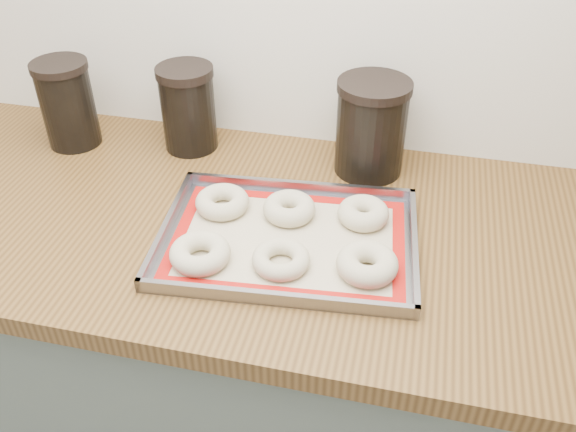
% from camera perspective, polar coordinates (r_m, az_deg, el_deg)
% --- Properties ---
extents(cabinet, '(3.00, 0.65, 0.86)m').
position_cam_1_polar(cabinet, '(1.52, -5.56, -14.09)').
color(cabinet, '#576155').
rests_on(cabinet, floor).
extents(countertop, '(3.06, 0.68, 0.04)m').
position_cam_1_polar(countertop, '(1.20, -6.82, -0.45)').
color(countertop, brown).
rests_on(countertop, cabinet).
extents(baking_tray, '(0.49, 0.37, 0.03)m').
position_cam_1_polar(baking_tray, '(1.10, -0.00, -2.20)').
color(baking_tray, gray).
rests_on(baking_tray, countertop).
extents(baking_mat, '(0.44, 0.33, 0.00)m').
position_cam_1_polar(baking_mat, '(1.11, 0.00, -2.28)').
color(baking_mat, '#C6B793').
rests_on(baking_mat, baking_tray).
extents(bagel_front_left, '(0.12, 0.12, 0.04)m').
position_cam_1_polar(bagel_front_left, '(1.06, -8.23, -3.47)').
color(bagel_front_left, beige).
rests_on(bagel_front_left, baking_mat).
extents(bagel_front_mid, '(0.12, 0.12, 0.03)m').
position_cam_1_polar(bagel_front_mid, '(1.04, -0.66, -4.08)').
color(bagel_front_mid, beige).
rests_on(bagel_front_mid, baking_mat).
extents(bagel_front_right, '(0.11, 0.11, 0.04)m').
position_cam_1_polar(bagel_front_right, '(1.04, 7.42, -4.47)').
color(bagel_front_right, beige).
rests_on(bagel_front_right, baking_mat).
extents(bagel_back_left, '(0.10, 0.10, 0.03)m').
position_cam_1_polar(bagel_back_left, '(1.18, -6.17, 1.32)').
color(bagel_back_left, beige).
rests_on(bagel_back_left, baking_mat).
extents(bagel_back_mid, '(0.11, 0.11, 0.04)m').
position_cam_1_polar(bagel_back_mid, '(1.15, 0.11, 0.73)').
color(bagel_back_mid, beige).
rests_on(bagel_back_mid, baking_mat).
extents(bagel_back_right, '(0.11, 0.11, 0.04)m').
position_cam_1_polar(bagel_back_right, '(1.15, 7.06, 0.27)').
color(bagel_back_right, beige).
rests_on(bagel_back_right, baking_mat).
extents(canister_left, '(0.12, 0.12, 0.19)m').
position_cam_1_polar(canister_left, '(1.45, -19.94, 9.86)').
color(canister_left, black).
rests_on(canister_left, countertop).
extents(canister_mid, '(0.12, 0.12, 0.19)m').
position_cam_1_polar(canister_mid, '(1.36, -9.33, 9.95)').
color(canister_mid, black).
rests_on(canister_mid, countertop).
extents(canister_right, '(0.15, 0.15, 0.20)m').
position_cam_1_polar(canister_right, '(1.27, 7.78, 8.23)').
color(canister_right, black).
rests_on(canister_right, countertop).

